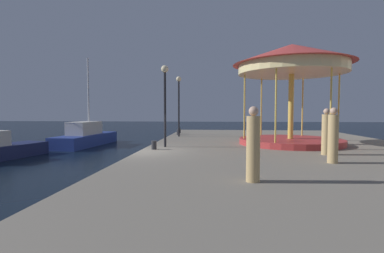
{
  "coord_description": "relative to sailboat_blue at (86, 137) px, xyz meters",
  "views": [
    {
      "loc": [
        3.43,
        -12.3,
        2.55
      ],
      "look_at": [
        1.95,
        4.84,
        1.64
      ],
      "focal_mm": 26.47,
      "sensor_mm": 36.0,
      "label": 1
    }
  ],
  "objects": [
    {
      "name": "lamp_post_far_end",
      "position": [
        7.13,
        -0.68,
        3.01
      ],
      "size": [
        0.36,
        0.36,
        4.21
      ],
      "color": "black",
      "rests_on": "quay_dock"
    },
    {
      "name": "person_far_corner",
      "position": [
        13.71,
        -10.48,
        1.01
      ],
      "size": [
        0.34,
        0.34,
        1.89
      ],
      "color": "tan",
      "rests_on": "quay_dock"
    },
    {
      "name": "bollard_south",
      "position": [
        6.75,
        2.43,
        0.33
      ],
      "size": [
        0.24,
        0.24,
        0.4
      ],
      "primitive_type": "cylinder",
      "color": "#2D2D33",
      "rests_on": "quay_dock"
    },
    {
      "name": "ground_plane",
      "position": [
        6.33,
        -8.1,
        -0.67
      ],
      "size": [
        120.0,
        120.0,
        0.0
      ],
      "primitive_type": "plane",
      "color": "black"
    },
    {
      "name": "person_near_carousel",
      "position": [
        14.19,
        -8.59,
        1.01
      ],
      "size": [
        0.34,
        0.34,
        1.88
      ],
      "color": "tan",
      "rests_on": "quay_dock"
    },
    {
      "name": "quay_dock",
      "position": [
        13.2,
        -8.1,
        -0.27
      ],
      "size": [
        13.74,
        29.68,
        0.8
      ],
      "primitive_type": "cube",
      "color": "gray",
      "rests_on": "ground"
    },
    {
      "name": "person_mid_promenade",
      "position": [
        10.68,
        -13.31,
        1.01
      ],
      "size": [
        0.34,
        0.34,
        1.88
      ],
      "color": "tan",
      "rests_on": "quay_dock"
    },
    {
      "name": "bollard_center",
      "position": [
        6.92,
        0.58,
        0.33
      ],
      "size": [
        0.24,
        0.24,
        0.4
      ],
      "primitive_type": "cylinder",
      "color": "#2D2D33",
      "rests_on": "quay_dock"
    },
    {
      "name": "lamp_post_mid_promenade",
      "position": [
        7.24,
        -6.62,
        2.9
      ],
      "size": [
        0.36,
        0.36,
        4.01
      ],
      "color": "black",
      "rests_on": "quay_dock"
    },
    {
      "name": "bollard_north",
      "position": [
        6.89,
        -7.58,
        0.33
      ],
      "size": [
        0.24,
        0.24,
        0.4
      ],
      "primitive_type": "cylinder",
      "color": "#2D2D33",
      "rests_on": "quay_dock"
    },
    {
      "name": "carousel",
      "position": [
        13.73,
        -4.89,
        4.09
      ],
      "size": [
        6.2,
        6.2,
        5.31
      ],
      "color": "#B23333",
      "rests_on": "quay_dock"
    },
    {
      "name": "sailboat_blue",
      "position": [
        0.0,
        0.0,
        0.0
      ],
      "size": [
        2.4,
        6.7,
        6.61
      ],
      "color": "navy",
      "rests_on": "ground"
    }
  ]
}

